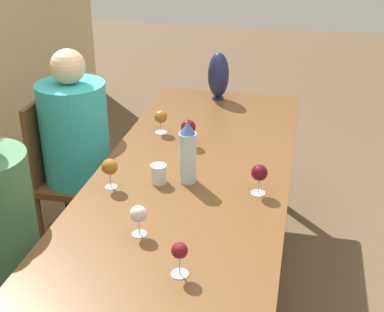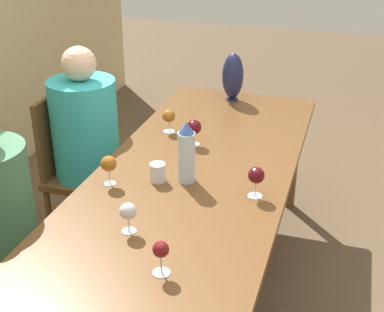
{
  "view_description": "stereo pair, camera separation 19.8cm",
  "coord_description": "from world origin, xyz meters",
  "px_view_note": "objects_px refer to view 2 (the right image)",
  "views": [
    {
      "loc": [
        -2.03,
        -0.49,
        1.97
      ],
      "look_at": [
        0.2,
        0.0,
        0.86
      ],
      "focal_mm": 50.0,
      "sensor_mm": 36.0,
      "label": 1
    },
    {
      "loc": [
        -1.97,
        -0.68,
        1.97
      ],
      "look_at": [
        0.2,
        0.0,
        0.86
      ],
      "focal_mm": 50.0,
      "sensor_mm": 36.0,
      "label": 2
    }
  ],
  "objects_px": {
    "water_bottle": "(186,153)",
    "person_far": "(89,145)",
    "wine_glass_1": "(169,117)",
    "wine_glass_4": "(161,251)",
    "wine_glass_3": "(109,164)",
    "chair_far": "(78,166)",
    "vase": "(233,76)",
    "wine_glass_0": "(128,212)",
    "wine_glass_5": "(194,128)",
    "water_tumbler": "(158,172)",
    "wine_glass_2": "(256,176)"
  },
  "relations": [
    {
      "from": "vase",
      "to": "wine_glass_3",
      "type": "distance_m",
      "value": 1.31
    },
    {
      "from": "wine_glass_5",
      "to": "wine_glass_2",
      "type": "bearing_deg",
      "value": -136.75
    },
    {
      "from": "wine_glass_0",
      "to": "wine_glass_1",
      "type": "xyz_separation_m",
      "value": [
        1.0,
        0.18,
        0.0
      ]
    },
    {
      "from": "wine_glass_2",
      "to": "wine_glass_4",
      "type": "distance_m",
      "value": 0.67
    },
    {
      "from": "water_tumbler",
      "to": "wine_glass_2",
      "type": "distance_m",
      "value": 0.47
    },
    {
      "from": "wine_glass_0",
      "to": "water_bottle",
      "type": "bearing_deg",
      "value": -10.88
    },
    {
      "from": "water_tumbler",
      "to": "vase",
      "type": "relative_size",
      "value": 0.29
    },
    {
      "from": "water_bottle",
      "to": "vase",
      "type": "distance_m",
      "value": 1.15
    },
    {
      "from": "water_bottle",
      "to": "wine_glass_1",
      "type": "height_order",
      "value": "water_bottle"
    },
    {
      "from": "wine_glass_3",
      "to": "water_tumbler",
      "type": "bearing_deg",
      "value": -65.88
    },
    {
      "from": "vase",
      "to": "chair_far",
      "type": "xyz_separation_m",
      "value": [
        -0.71,
        0.78,
        -0.42
      ]
    },
    {
      "from": "wine_glass_4",
      "to": "wine_glass_2",
      "type": "bearing_deg",
      "value": -18.47
    },
    {
      "from": "wine_glass_3",
      "to": "wine_glass_5",
      "type": "height_order",
      "value": "wine_glass_3"
    },
    {
      "from": "vase",
      "to": "person_far",
      "type": "relative_size",
      "value": 0.25
    },
    {
      "from": "water_bottle",
      "to": "person_far",
      "type": "relative_size",
      "value": 0.24
    },
    {
      "from": "water_bottle",
      "to": "wine_glass_1",
      "type": "distance_m",
      "value": 0.6
    },
    {
      "from": "water_bottle",
      "to": "wine_glass_0",
      "type": "height_order",
      "value": "water_bottle"
    },
    {
      "from": "water_bottle",
      "to": "wine_glass_4",
      "type": "distance_m",
      "value": 0.69
    },
    {
      "from": "water_bottle",
      "to": "vase",
      "type": "height_order",
      "value": "vase"
    },
    {
      "from": "water_tumbler",
      "to": "wine_glass_4",
      "type": "relative_size",
      "value": 0.68
    },
    {
      "from": "wine_glass_1",
      "to": "wine_glass_3",
      "type": "height_order",
      "value": "wine_glass_3"
    },
    {
      "from": "wine_glass_0",
      "to": "person_far",
      "type": "xyz_separation_m",
      "value": [
        0.91,
        0.66,
        -0.2
      ]
    },
    {
      "from": "wine_glass_1",
      "to": "wine_glass_5",
      "type": "bearing_deg",
      "value": -123.74
    },
    {
      "from": "wine_glass_4",
      "to": "person_far",
      "type": "height_order",
      "value": "person_far"
    },
    {
      "from": "wine_glass_5",
      "to": "wine_glass_3",
      "type": "bearing_deg",
      "value": 155.55
    },
    {
      "from": "wine_glass_3",
      "to": "wine_glass_4",
      "type": "bearing_deg",
      "value": -140.16
    },
    {
      "from": "wine_glass_2",
      "to": "person_far",
      "type": "height_order",
      "value": "person_far"
    },
    {
      "from": "wine_glass_4",
      "to": "wine_glass_5",
      "type": "bearing_deg",
      "value": 11.08
    },
    {
      "from": "water_tumbler",
      "to": "vase",
      "type": "height_order",
      "value": "vase"
    },
    {
      "from": "water_bottle",
      "to": "chair_far",
      "type": "relative_size",
      "value": 0.32
    },
    {
      "from": "water_bottle",
      "to": "wine_glass_1",
      "type": "relative_size",
      "value": 2.24
    },
    {
      "from": "wine_glass_1",
      "to": "person_far",
      "type": "distance_m",
      "value": 0.52
    },
    {
      "from": "water_bottle",
      "to": "wine_glass_5",
      "type": "xyz_separation_m",
      "value": [
        0.4,
        0.09,
        -0.05
      ]
    },
    {
      "from": "vase",
      "to": "wine_glass_1",
      "type": "relative_size",
      "value": 2.36
    },
    {
      "from": "chair_far",
      "to": "water_tumbler",
      "type": "bearing_deg",
      "value": -124.32
    },
    {
      "from": "wine_glass_1",
      "to": "wine_glass_4",
      "type": "bearing_deg",
      "value": -161.73
    },
    {
      "from": "wine_glass_4",
      "to": "water_tumbler",
      "type": "bearing_deg",
      "value": 21.64
    },
    {
      "from": "wine_glass_0",
      "to": "wine_glass_3",
      "type": "height_order",
      "value": "wine_glass_3"
    },
    {
      "from": "chair_far",
      "to": "wine_glass_2",
      "type": "bearing_deg",
      "value": -112.57
    },
    {
      "from": "water_bottle",
      "to": "person_far",
      "type": "bearing_deg",
      "value": 59.48
    },
    {
      "from": "wine_glass_3",
      "to": "wine_glass_4",
      "type": "distance_m",
      "value": 0.71
    },
    {
      "from": "wine_glass_1",
      "to": "chair_far",
      "type": "xyz_separation_m",
      "value": [
        -0.09,
        0.56,
        -0.35
      ]
    },
    {
      "from": "vase",
      "to": "person_far",
      "type": "height_order",
      "value": "person_far"
    },
    {
      "from": "person_far",
      "to": "chair_far",
      "type": "bearing_deg",
      "value": 90.0
    },
    {
      "from": "water_tumbler",
      "to": "wine_glass_2",
      "type": "relative_size",
      "value": 0.63
    },
    {
      "from": "wine_glass_3",
      "to": "person_far",
      "type": "xyz_separation_m",
      "value": [
        0.57,
        0.42,
        -0.21
      ]
    },
    {
      "from": "wine_glass_0",
      "to": "chair_far",
      "type": "relative_size",
      "value": 0.14
    },
    {
      "from": "water_tumbler",
      "to": "wine_glass_3",
      "type": "relative_size",
      "value": 0.64
    },
    {
      "from": "wine_glass_1",
      "to": "wine_glass_4",
      "type": "xyz_separation_m",
      "value": [
        -1.21,
        -0.4,
        0.0
      ]
    },
    {
      "from": "wine_glass_3",
      "to": "chair_far",
      "type": "relative_size",
      "value": 0.15
    }
  ]
}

